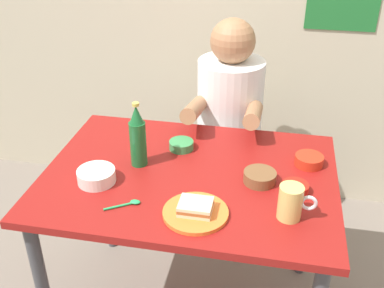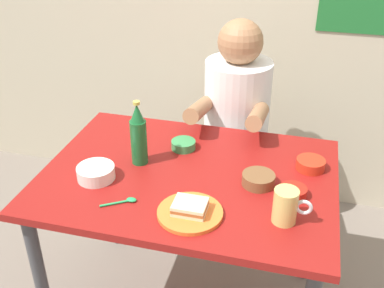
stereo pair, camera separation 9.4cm
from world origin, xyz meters
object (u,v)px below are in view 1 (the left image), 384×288
object	(u,v)px
stool	(227,172)
beer_mug	(291,202)
beer_bottle	(138,137)
plate_orange	(196,213)
dining_table	(189,193)
sandwich	(196,207)
person_seated	(230,102)
rice_bowl_white	(96,175)

from	to	relation	value
stool	beer_mug	distance (m)	0.98
beer_bottle	beer_mug	bearing A→B (deg)	-20.76
stool	plate_orange	size ratio (longest dim) A/B	2.05
dining_table	beer_bottle	bearing A→B (deg)	172.10
sandwich	beer_mug	xyz separation A→B (m)	(0.31, 0.05, 0.03)
plate_orange	beer_bottle	distance (m)	0.40
person_seated	beer_bottle	size ratio (longest dim) A/B	2.75
dining_table	beer_bottle	distance (m)	0.30
sandwich	beer_mug	distance (m)	0.31
dining_table	sandwich	distance (m)	0.28
plate_orange	sandwich	world-z (taller)	sandwich
plate_orange	rice_bowl_white	size ratio (longest dim) A/B	1.57
sandwich	stool	bearing A→B (deg)	89.61
plate_orange	beer_bottle	world-z (taller)	beer_bottle
plate_orange	person_seated	bearing A→B (deg)	89.61
person_seated	rice_bowl_white	size ratio (longest dim) A/B	5.14
dining_table	rice_bowl_white	size ratio (longest dim) A/B	7.86
beer_bottle	stool	bearing A→B (deg)	64.99
sandwich	rice_bowl_white	world-z (taller)	same
stool	sandwich	world-z (taller)	sandwich
rice_bowl_white	sandwich	bearing A→B (deg)	-16.79
sandwich	beer_bottle	bearing A→B (deg)	135.81
rice_bowl_white	beer_mug	bearing A→B (deg)	-5.83
beer_mug	sandwich	bearing A→B (deg)	-171.25
beer_mug	beer_bottle	xyz separation A→B (m)	(-0.58, 0.22, 0.06)
stool	plate_orange	distance (m)	0.96
beer_mug	rice_bowl_white	world-z (taller)	beer_mug
stool	person_seated	distance (m)	0.42
sandwich	beer_bottle	size ratio (longest dim) A/B	0.42
dining_table	person_seated	world-z (taller)	person_seated
beer_mug	person_seated	bearing A→B (deg)	110.31
plate_orange	sandwich	xyz separation A→B (m)	(0.00, 0.00, 0.02)
plate_orange	stool	bearing A→B (deg)	89.61
plate_orange	beer_mug	distance (m)	0.31
beer_bottle	rice_bowl_white	size ratio (longest dim) A/B	1.87
stool	person_seated	world-z (taller)	person_seated
beer_bottle	rice_bowl_white	bearing A→B (deg)	-128.33
stool	rice_bowl_white	size ratio (longest dim) A/B	3.21
dining_table	sandwich	world-z (taller)	sandwich
plate_orange	sandwich	size ratio (longest dim) A/B	2.00
dining_table	plate_orange	xyz separation A→B (m)	(0.07, -0.24, 0.10)
person_seated	sandwich	distance (m)	0.86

